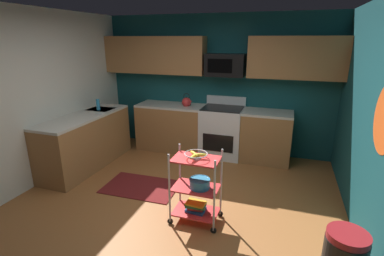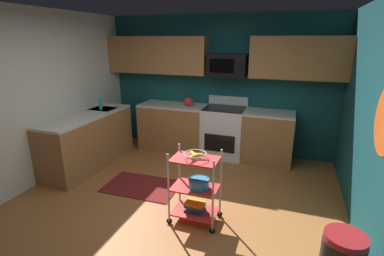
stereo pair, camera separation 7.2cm
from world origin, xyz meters
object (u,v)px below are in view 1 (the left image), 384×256
at_px(rolling_cart, 196,188).
at_px(oven_range, 222,131).
at_px(microwave, 225,65).
at_px(mixing_bowl_large, 200,183).
at_px(kettle, 187,102).
at_px(fruit_bowl, 196,155).
at_px(book_stack, 196,207).
at_px(dish_soap_bottle, 98,105).

bearing_deg(rolling_cart, oven_range, 94.52).
bearing_deg(microwave, mixing_bowl_large, -84.46).
height_order(oven_range, kettle, kettle).
xyz_separation_m(mixing_bowl_large, kettle, (-0.93, 2.16, 0.48)).
relative_size(microwave, mixing_bowl_large, 2.78).
distance_m(rolling_cart, mixing_bowl_large, 0.08).
xyz_separation_m(fruit_bowl, kettle, (-0.88, 2.16, 0.12)).
bearing_deg(kettle, microwave, 8.70).
xyz_separation_m(oven_range, book_stack, (0.17, -2.16, -0.29)).
xyz_separation_m(oven_range, rolling_cart, (0.17, -2.16, -0.03)).
xyz_separation_m(rolling_cart, mixing_bowl_large, (0.05, 0.00, 0.07)).
bearing_deg(fruit_bowl, oven_range, 94.52).
distance_m(microwave, fruit_bowl, 2.42).
distance_m(oven_range, fruit_bowl, 2.20).
bearing_deg(microwave, book_stack, -85.67).
distance_m(fruit_bowl, kettle, 2.33).
distance_m(mixing_bowl_large, dish_soap_bottle, 2.72).
height_order(rolling_cart, dish_soap_bottle, dish_soap_bottle).
height_order(rolling_cart, mixing_bowl_large, rolling_cart).
bearing_deg(fruit_bowl, book_stack, -90.00).
bearing_deg(kettle, book_stack, -67.80).
xyz_separation_m(oven_range, mixing_bowl_large, (0.22, -2.16, 0.04)).
bearing_deg(dish_soap_bottle, oven_range, 21.57).
distance_m(oven_range, rolling_cart, 2.17).
bearing_deg(rolling_cart, fruit_bowl, 20.56).
relative_size(rolling_cart, kettle, 3.47).
xyz_separation_m(fruit_bowl, book_stack, (0.00, -0.00, -0.69)).
height_order(oven_range, microwave, microwave).
xyz_separation_m(fruit_bowl, dish_soap_bottle, (-2.28, 1.33, 0.14)).
bearing_deg(kettle, fruit_bowl, -67.80).
relative_size(mixing_bowl_large, book_stack, 0.99).
relative_size(book_stack, dish_soap_bottle, 1.28).
bearing_deg(mixing_bowl_large, dish_soap_bottle, 150.31).
distance_m(oven_range, mixing_bowl_large, 2.17).
height_order(rolling_cart, book_stack, rolling_cart).
bearing_deg(dish_soap_bottle, mixing_bowl_large, -29.69).
relative_size(rolling_cart, book_stack, 3.59).
height_order(mixing_bowl_large, book_stack, mixing_bowl_large).
bearing_deg(oven_range, mixing_bowl_large, -84.20).
height_order(fruit_bowl, mixing_bowl_large, fruit_bowl).
height_order(oven_range, rolling_cart, oven_range).
relative_size(fruit_bowl, kettle, 1.03).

